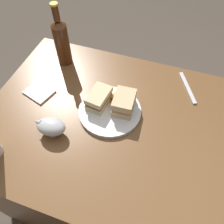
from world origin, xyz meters
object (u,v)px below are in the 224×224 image
at_px(napkin, 39,92).
at_px(fork, 187,88).
at_px(plate, 110,111).
at_px(gravy_boat, 51,127).
at_px(cider_bottle, 62,41).
at_px(sandwich_half_left, 124,103).
at_px(sandwich_half_right, 99,98).

relative_size(napkin, fork, 0.61).
xyz_separation_m(plate, gravy_boat, (0.17, 0.16, 0.03)).
height_order(cider_bottle, fork, cider_bottle).
bearing_deg(sandwich_half_left, napkin, 3.72).
bearing_deg(cider_bottle, fork, -178.44).
height_order(sandwich_half_right, gravy_boat, sandwich_half_right).
height_order(plate, sandwich_half_right, sandwich_half_right).
relative_size(gravy_boat, cider_bottle, 0.43).
bearing_deg(plate, napkin, 0.11).
relative_size(cider_bottle, fork, 1.57).
bearing_deg(fork, sandwich_half_right, -84.05).
relative_size(sandwich_half_left, fork, 0.60).
distance_m(plate, napkin, 0.31).
height_order(sandwich_half_left, cider_bottle, cider_bottle).
relative_size(sandwich_half_left, napkin, 0.98).
xyz_separation_m(plate, sandwich_half_left, (-0.05, -0.02, 0.04)).
distance_m(sandwich_half_left, fork, 0.31).
height_order(plate, napkin, plate).
bearing_deg(napkin, plate, -179.89).
xyz_separation_m(sandwich_half_left, sandwich_half_right, (0.10, 0.01, -0.00)).
bearing_deg(plate, gravy_boat, 43.12).
xyz_separation_m(sandwich_half_left, fork, (-0.22, -0.20, -0.05)).
relative_size(plate, sandwich_half_left, 2.28).
distance_m(napkin, fork, 0.63).
bearing_deg(plate, fork, -140.15).
xyz_separation_m(sandwich_half_left, napkin, (0.36, 0.02, -0.05)).
relative_size(sandwich_half_left, cider_bottle, 0.38).
bearing_deg(napkin, gravy_boat, 132.92).
xyz_separation_m(plate, cider_bottle, (0.29, -0.21, 0.11)).
bearing_deg(sandwich_half_right, cider_bottle, -38.70).
height_order(plate, cider_bottle, cider_bottle).
bearing_deg(gravy_boat, sandwich_half_right, -123.90).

